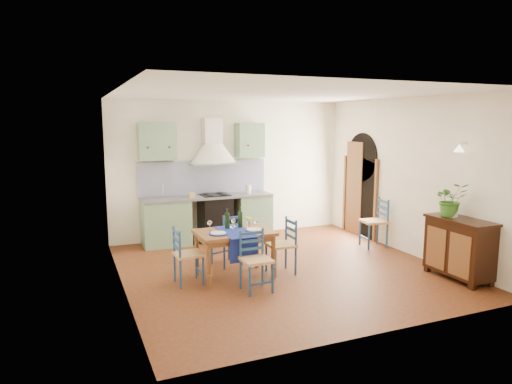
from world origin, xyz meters
The scene contains 13 objects.
floor centered at (0.00, 0.00, 0.00)m, with size 5.00×5.00×0.00m, color #43200E.
back_wall centered at (-0.47, 2.29, 1.05)m, with size 5.00×0.96×2.80m.
right_wall centered at (2.50, 0.28, 1.34)m, with size 0.26×5.00×2.80m.
left_wall centered at (-2.50, 0.00, 1.40)m, with size 0.04×5.00×2.80m, color white.
ceiling centered at (0.00, 0.00, 2.80)m, with size 5.00×5.00×0.01m, color silver.
dining_table centered at (-0.86, -0.09, 0.65)m, with size 1.15×0.87×1.05m.
chair_near centered at (-0.78, -0.72, 0.44)m, with size 0.41×0.41×0.86m.
chair_far centered at (-0.76, 0.53, 0.46)m, with size 0.52×0.52×0.89m.
chair_left centered at (-1.61, -0.08, 0.44)m, with size 0.41×0.41×0.85m.
chair_right centered at (-0.09, -0.17, 0.45)m, with size 0.41×0.41×0.87m.
chair_spare centered at (2.23, 0.55, 0.48)m, with size 0.50×0.50×0.93m.
sideboard centered at (2.26, -1.45, 0.51)m, with size 0.50×1.05×0.94m.
potted_plant centered at (2.23, -1.25, 1.20)m, with size 0.47×0.41×0.52m, color #346E22.
Camera 1 is at (-3.15, -6.45, 2.37)m, focal length 32.00 mm.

